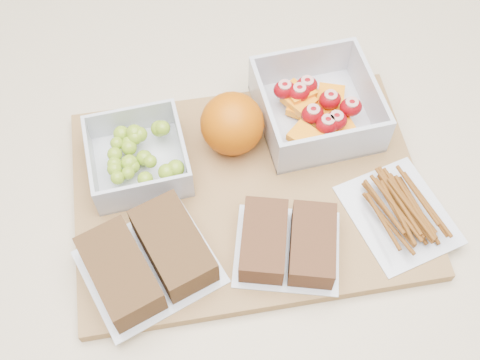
{
  "coord_description": "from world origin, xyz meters",
  "views": [
    {
      "loc": [
        -0.11,
        -0.36,
        1.55
      ],
      "look_at": [
        -0.02,
        0.0,
        0.93
      ],
      "focal_mm": 45.0,
      "sensor_mm": 36.0,
      "label": 1
    }
  ],
  "objects": [
    {
      "name": "sandwich_bag_center",
      "position": [
        0.02,
        -0.09,
        0.93
      ],
      "size": [
        0.15,
        0.14,
        0.04
      ],
      "color": "silver",
      "rests_on": "cutting_board"
    },
    {
      "name": "cutting_board",
      "position": [
        -0.01,
        -0.01,
        0.91
      ],
      "size": [
        0.44,
        0.33,
        0.02
      ],
      "primitive_type": "cube",
      "rotation": [
        0.0,
        0.0,
        -0.07
      ],
      "color": "#9B7140",
      "rests_on": "counter"
    },
    {
      "name": "grape_container",
      "position": [
        -0.13,
        0.06,
        0.94
      ],
      "size": [
        0.12,
        0.12,
        0.05
      ],
      "color": "silver",
      "rests_on": "cutting_board"
    },
    {
      "name": "counter",
      "position": [
        0.0,
        0.0,
        0.45
      ],
      "size": [
        1.2,
        0.9,
        0.9
      ],
      "primitive_type": "cube",
      "color": "beige",
      "rests_on": "ground"
    },
    {
      "name": "orange",
      "position": [
        -0.01,
        0.07,
        0.96
      ],
      "size": [
        0.08,
        0.08,
        0.08
      ],
      "primitive_type": "sphere",
      "color": "#C95904",
      "rests_on": "cutting_board"
    },
    {
      "name": "sandwich_bag_left",
      "position": [
        -0.14,
        -0.08,
        0.94
      ],
      "size": [
        0.17,
        0.16,
        0.04
      ],
      "color": "silver",
      "rests_on": "cutting_board"
    },
    {
      "name": "pretzel_bag",
      "position": [
        0.16,
        -0.08,
        0.93
      ],
      "size": [
        0.13,
        0.15,
        0.03
      ],
      "color": "silver",
      "rests_on": "cutting_board"
    },
    {
      "name": "fruit_container",
      "position": [
        0.1,
        0.08,
        0.94
      ],
      "size": [
        0.14,
        0.14,
        0.06
      ],
      "color": "silver",
      "rests_on": "cutting_board"
    }
  ]
}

